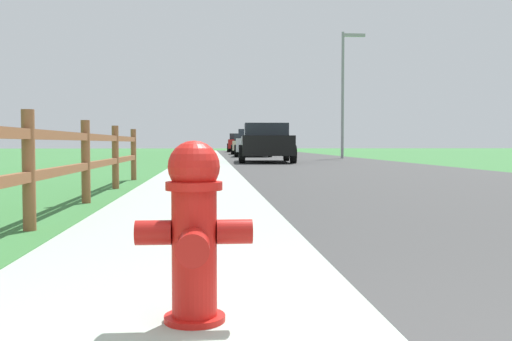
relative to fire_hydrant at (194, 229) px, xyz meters
name	(u,v)px	position (x,y,z in m)	size (l,w,h in m)	color
ground_plane	(226,160)	(0.82, 23.67, -0.40)	(120.00, 120.00, 0.00)	#387439
road_asphalt	(297,159)	(4.32, 25.67, -0.40)	(7.00, 66.00, 0.01)	#383838
curb_concrete	(162,159)	(-2.18, 25.67, -0.40)	(6.00, 66.00, 0.01)	#9EB2A1
grass_verge	(130,159)	(-3.68, 25.67, -0.39)	(5.00, 66.00, 0.00)	#387439
fire_hydrant	(194,229)	(0.00, 0.00, 0.00)	(0.49, 0.41, 0.77)	red
rail_fence	(62,157)	(-1.48, 3.84, 0.21)	(0.11, 11.69, 1.05)	brown
parked_suv_black	(266,143)	(2.33, 20.95, 0.38)	(2.31, 4.89, 1.55)	black
parked_car_silver	(253,143)	(2.57, 30.91, 0.38)	(2.32, 5.11, 1.55)	#B7BABF
parked_car_beige	(246,144)	(2.65, 38.05, 0.31)	(2.29, 4.39, 1.41)	#C6B793
parked_car_red	(239,143)	(2.69, 48.69, 0.43)	(2.27, 4.88, 1.60)	maroon
street_lamp	(345,83)	(6.81, 26.29, 3.33)	(1.17, 0.20, 6.27)	gray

